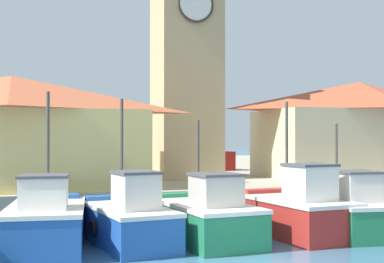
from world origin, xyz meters
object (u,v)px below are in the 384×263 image
at_px(fishing_boat_center, 206,217).
at_px(port_crane_far, 213,49).
at_px(clock_tower, 186,47).
at_px(fishing_boat_left_inner, 46,222).
at_px(fishing_boat_right_inner, 345,211).
at_px(warehouse_right, 359,128).
at_px(fishing_boat_mid_right, 297,211).
at_px(warehouse_left, 11,131).
at_px(fishing_boat_mid_left, 128,219).

distance_m(fishing_boat_center, port_crane_far, 19.51).
bearing_deg(port_crane_far, clock_tower, -120.09).
distance_m(fishing_boat_left_inner, fishing_boat_right_inner, 9.83).
bearing_deg(fishing_boat_left_inner, warehouse_right, 28.57).
xyz_separation_m(fishing_boat_mid_right, clock_tower, (-0.75, 10.47, 7.09)).
relative_size(fishing_boat_left_inner, clock_tower, 0.32).
height_order(fishing_boat_mid_right, port_crane_far, port_crane_far).
bearing_deg(fishing_boat_left_inner, clock_tower, 55.07).
height_order(fishing_boat_center, port_crane_far, port_crane_far).
bearing_deg(clock_tower, fishing_boat_right_inner, -75.84).
xyz_separation_m(clock_tower, port_crane_far, (3.58, 6.17, 1.08)).
bearing_deg(fishing_boat_right_inner, fishing_boat_center, -178.93).
relative_size(warehouse_right, port_crane_far, 0.56).
distance_m(fishing_boat_left_inner, warehouse_left, 7.48).
bearing_deg(warehouse_left, fishing_boat_left_inner, -80.28).
relative_size(clock_tower, port_crane_far, 0.73).
relative_size(fishing_boat_left_inner, fishing_boat_center, 0.97).
distance_m(fishing_boat_mid_left, fishing_boat_center, 2.42).
relative_size(fishing_boat_mid_right, fishing_boat_right_inner, 0.90).
relative_size(fishing_boat_mid_left, port_crane_far, 0.24).
bearing_deg(clock_tower, fishing_boat_mid_right, -85.93).
bearing_deg(fishing_boat_center, fishing_boat_left_inner, 178.31).
xyz_separation_m(fishing_boat_mid_left, fishing_boat_right_inner, (7.45, -0.08, -0.03)).
bearing_deg(clock_tower, warehouse_right, -7.84).
height_order(fishing_boat_left_inner, port_crane_far, port_crane_far).
bearing_deg(fishing_boat_mid_right, clock_tower, 94.07).
xyz_separation_m(warehouse_right, port_crane_far, (-5.80, 7.46, 5.19)).
xyz_separation_m(fishing_boat_center, fishing_boat_right_inner, (5.03, 0.09, -0.01)).
bearing_deg(fishing_boat_mid_right, fishing_boat_right_inner, 2.73).
xyz_separation_m(clock_tower, warehouse_left, (-8.39, -3.47, -4.38)).
height_order(fishing_boat_left_inner, clock_tower, clock_tower).
relative_size(fishing_boat_mid_left, fishing_boat_right_inner, 0.93).
relative_size(fishing_boat_center, warehouse_right, 0.44).
bearing_deg(fishing_boat_left_inner, warehouse_left, 99.72).
bearing_deg(warehouse_right, fishing_boat_mid_right, -133.27).
relative_size(fishing_boat_mid_left, fishing_boat_center, 1.00).
relative_size(fishing_boat_right_inner, warehouse_right, 0.47).
relative_size(fishing_boat_left_inner, warehouse_right, 0.42).
distance_m(clock_tower, port_crane_far, 7.21).
bearing_deg(fishing_boat_right_inner, fishing_boat_mid_right, -177.27).
bearing_deg(fishing_boat_mid_left, warehouse_left, 117.51).
distance_m(fishing_boat_center, warehouse_left, 9.61).
bearing_deg(fishing_boat_left_inner, fishing_boat_right_inner, -0.28).
bearing_deg(fishing_boat_left_inner, fishing_boat_mid_left, 0.71).
relative_size(fishing_boat_mid_right, clock_tower, 0.32).
height_order(fishing_boat_mid_right, clock_tower, clock_tower).
height_order(warehouse_left, port_crane_far, port_crane_far).
xyz_separation_m(fishing_boat_left_inner, fishing_boat_mid_left, (2.38, 0.03, -0.02)).
distance_m(clock_tower, warehouse_left, 10.08).
xyz_separation_m(fishing_boat_mid_right, port_crane_far, (2.83, 16.64, 8.17)).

